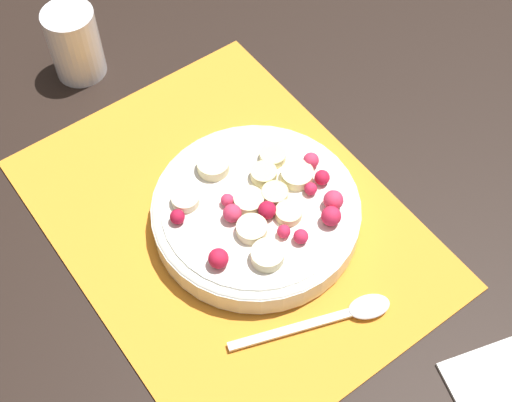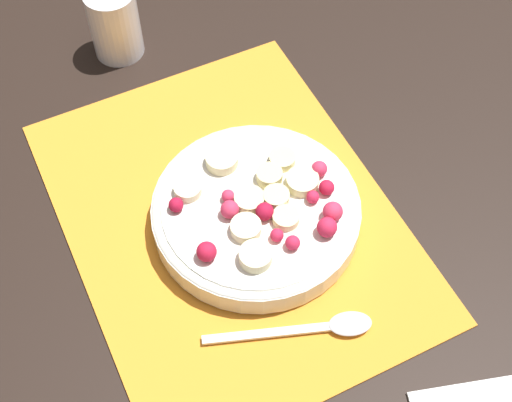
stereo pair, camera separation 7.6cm
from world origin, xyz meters
TOP-DOWN VIEW (x-y plane):
  - ground_plane at (0.00, 0.00)m, footprint 3.00×3.00m
  - placemat at (0.00, 0.00)m, footprint 0.46×0.35m
  - fruit_bowl at (-0.02, -0.02)m, footprint 0.23×0.23m
  - spoon at (-0.16, -0.03)m, footprint 0.07×0.17m
  - drinking_glass at (0.31, 0.02)m, footprint 0.06×0.06m

SIDE VIEW (x-z plane):
  - ground_plane at x=0.00m, z-range 0.00..0.00m
  - placemat at x=0.00m, z-range 0.00..0.01m
  - spoon at x=-0.16m, z-range 0.01..0.01m
  - fruit_bowl at x=-0.02m, z-range 0.00..0.05m
  - drinking_glass at x=0.31m, z-range 0.00..0.10m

